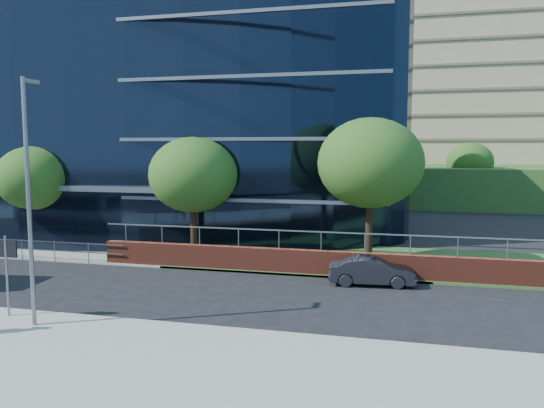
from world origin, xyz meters
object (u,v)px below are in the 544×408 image
(tree_far_d, at_px, (370,163))
(parked_car, at_px, (372,271))
(tree_far_b, at_px, (34,178))
(tree_far_c, at_px, (193,175))
(streetlight_east, at_px, (29,195))
(tree_dist_e, at_px, (470,162))
(street_sign, at_px, (6,259))

(tree_far_d, distance_m, parked_car, 5.93)
(tree_far_b, relative_size, parked_car, 1.63)
(tree_far_c, bearing_deg, streetlight_east, -95.11)
(tree_far_b, height_order, tree_dist_e, tree_dist_e)
(street_sign, relative_size, tree_far_b, 0.46)
(tree_dist_e, height_order, parked_car, tree_dist_e)
(tree_far_c, height_order, tree_far_d, tree_far_d)
(street_sign, distance_m, tree_far_d, 16.61)
(tree_far_c, height_order, parked_car, tree_far_c)
(tree_far_c, height_order, tree_dist_e, same)
(parked_car, bearing_deg, tree_far_c, 67.99)
(street_sign, xyz_separation_m, streetlight_east, (1.50, -0.59, 2.29))
(tree_far_b, height_order, tree_far_d, tree_far_d)
(tree_far_b, relative_size, tree_dist_e, 0.93)
(tree_far_c, relative_size, streetlight_east, 0.81)
(tree_far_b, height_order, tree_far_c, tree_far_c)
(tree_far_b, distance_m, streetlight_east, 14.74)
(tree_far_c, distance_m, tree_far_d, 9.08)
(tree_dist_e, distance_m, streetlight_east, 45.85)
(tree_far_b, bearing_deg, tree_dist_e, 48.48)
(street_sign, relative_size, tree_dist_e, 0.43)
(street_sign, bearing_deg, parked_car, 33.37)
(tree_far_b, height_order, parked_car, tree_far_b)
(tree_dist_e, distance_m, parked_car, 34.82)
(tree_far_c, distance_m, streetlight_east, 11.22)
(tree_far_c, xyz_separation_m, tree_dist_e, (17.00, 31.00, 0.00))
(tree_far_b, bearing_deg, streetlight_east, -52.37)
(tree_far_c, relative_size, tree_dist_e, 1.00)
(streetlight_east, xyz_separation_m, parked_car, (10.40, 8.42, -3.83))
(tree_dist_e, relative_size, streetlight_east, 0.81)
(tree_far_c, bearing_deg, tree_dist_e, 61.26)
(streetlight_east, bearing_deg, tree_far_c, 84.89)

